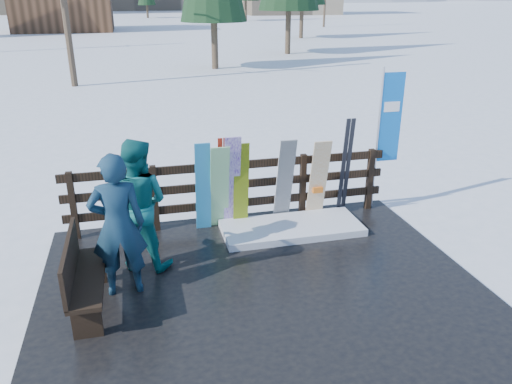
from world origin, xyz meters
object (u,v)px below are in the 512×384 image
object	(u,v)px
snowboard_1	(220,188)
rental_flag	(387,123)
snowboard_0	(203,187)
snowboard_2	(241,185)
bench	(81,274)
snowboard_4	(285,181)
snowboard_3	(232,183)
snowboard_5	(318,180)
person_front	(118,226)
person_back	(137,205)

from	to	relation	value
snowboard_1	rental_flag	world-z (taller)	rental_flag
snowboard_0	snowboard_2	xyz separation A→B (m)	(0.64, 0.00, -0.03)
bench	snowboard_4	xyz separation A→B (m)	(3.22, 1.90, 0.26)
bench	rental_flag	bearing A→B (deg)	22.66
bench	snowboard_1	world-z (taller)	snowboard_1
snowboard_2	snowboard_0	bearing A→B (deg)	180.00
snowboard_0	snowboard_2	distance (m)	0.64
snowboard_3	rental_flag	size ratio (longest dim) A/B	0.65
snowboard_5	person_front	xyz separation A→B (m)	(-3.35, -1.59, 0.24)
snowboard_4	bench	bearing A→B (deg)	-149.41
snowboard_5	snowboard_0	bearing A→B (deg)	-180.00
rental_flag	person_front	xyz separation A→B (m)	(-4.72, -1.86, -0.63)
snowboard_4	person_back	xyz separation A→B (m)	(-2.48, -0.92, 0.19)
snowboard_4	person_back	world-z (taller)	person_back
snowboard_2	person_back	xyz separation A→B (m)	(-1.71, -0.92, 0.21)
snowboard_4	rental_flag	world-z (taller)	rental_flag
snowboard_1	snowboard_5	xyz separation A→B (m)	(1.74, 0.00, -0.01)
snowboard_0	snowboard_4	distance (m)	1.41
snowboard_1	snowboard_4	distance (m)	1.13
snowboard_0	snowboard_3	size ratio (longest dim) A/B	0.95
snowboard_3	snowboard_4	xyz separation A→B (m)	(0.92, 0.00, -0.05)
snowboard_0	snowboard_1	distance (m)	0.28
snowboard_5	rental_flag	distance (m)	1.64
bench	snowboard_1	distance (m)	2.84
bench	snowboard_4	size ratio (longest dim) A/B	0.94
snowboard_1	snowboard_2	size ratio (longest dim) A/B	1.00
bench	snowboard_2	bearing A→B (deg)	37.77
snowboard_0	person_back	bearing A→B (deg)	-139.19
bench	snowboard_1	bearing A→B (deg)	42.30
snowboard_4	rental_flag	xyz separation A→B (m)	(1.98, 0.27, 0.83)
snowboard_4	person_back	size ratio (longest dim) A/B	0.82
snowboard_0	person_front	bearing A→B (deg)	-129.87
bench	snowboard_3	xyz separation A→B (m)	(2.30, 1.90, 0.31)
rental_flag	person_back	distance (m)	4.66
bench	person_front	world-z (taller)	person_front
snowboard_3	snowboard_2	bearing A→B (deg)	0.00
snowboard_3	bench	bearing A→B (deg)	-140.44
snowboard_1	snowboard_4	world-z (taller)	snowboard_4
snowboard_5	person_back	size ratio (longest dim) A/B	0.78
snowboard_4	snowboard_0	bearing A→B (deg)	-180.00
snowboard_1	snowboard_3	world-z (taller)	snowboard_3
snowboard_2	snowboard_5	size ratio (longest dim) A/B	1.01
snowboard_3	person_back	world-z (taller)	person_back
snowboard_0	person_front	xyz separation A→B (m)	(-1.33, -1.59, 0.19)
bench	snowboard_4	distance (m)	3.75
snowboard_5	rental_flag	size ratio (longest dim) A/B	0.58
snowboard_5	rental_flag	bearing A→B (deg)	11.14
bench	person_back	size ratio (longest dim) A/B	0.77
snowboard_1	snowboard_3	size ratio (longest dim) A/B	0.91
snowboard_1	snowboard_2	distance (m)	0.36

